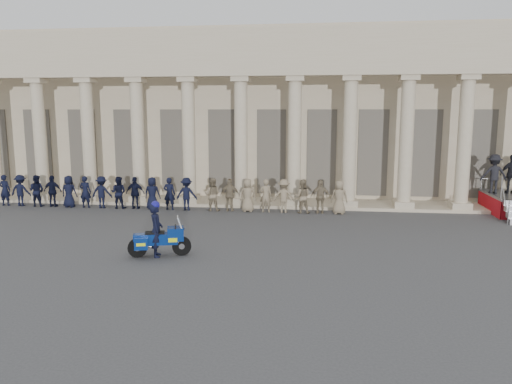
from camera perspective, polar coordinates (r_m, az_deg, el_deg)
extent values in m
plane|color=#3E3E41|center=(16.85, -1.53, -6.86)|extent=(90.00, 90.00, 0.00)
cube|color=#BBAA8C|center=(31.10, 2.69, 8.93)|extent=(40.00, 10.00, 9.00)
cube|color=#BBAA8C|center=(25.34, 1.49, -1.20)|extent=(40.00, 2.60, 0.15)
cube|color=#BBAA8C|center=(24.22, 1.37, 14.26)|extent=(35.80, 1.00, 1.00)
cube|color=#BBAA8C|center=(24.34, 1.38, 16.85)|extent=(35.80, 1.00, 1.20)
cube|color=#BBAA8C|center=(28.22, -23.05, -0.41)|extent=(0.90, 0.90, 0.30)
cylinder|color=#BBAA8C|center=(27.91, -23.43, 5.57)|extent=(0.64, 0.64, 5.60)
cube|color=#BBAA8C|center=(27.92, -23.82, 11.56)|extent=(0.85, 0.85, 0.24)
cube|color=#BBAA8C|center=(27.00, -18.28, -0.54)|extent=(0.90, 0.90, 0.30)
cylinder|color=#BBAA8C|center=(26.68, -18.60, 5.72)|extent=(0.64, 0.64, 5.60)
cube|color=#BBAA8C|center=(26.69, -18.93, 11.98)|extent=(0.85, 0.85, 0.24)
cube|color=#BBAA8C|center=(26.00, -13.09, -0.67)|extent=(0.90, 0.90, 0.30)
cylinder|color=#BBAA8C|center=(25.66, -13.34, 5.83)|extent=(0.64, 0.64, 5.60)
cube|color=#BBAA8C|center=(25.67, -13.58, 12.34)|extent=(0.85, 0.85, 0.24)
cube|color=#BBAA8C|center=(25.22, -7.54, -0.82)|extent=(0.90, 0.90, 0.30)
cylinder|color=#BBAA8C|center=(24.87, -7.69, 5.89)|extent=(0.64, 0.64, 5.60)
cube|color=#BBAA8C|center=(24.88, -7.84, 12.62)|extent=(0.85, 0.85, 0.24)
cube|color=#BBAA8C|center=(24.69, -1.70, -0.96)|extent=(0.90, 0.90, 0.30)
cylinder|color=#BBAA8C|center=(24.34, -1.73, 5.90)|extent=(0.64, 0.64, 5.60)
cube|color=#BBAA8C|center=(24.34, -1.76, 12.77)|extent=(0.85, 0.85, 0.24)
cube|color=#BBAA8C|center=(24.42, 4.34, -1.09)|extent=(0.90, 0.90, 0.30)
cylinder|color=#BBAA8C|center=(24.07, 4.43, 5.84)|extent=(0.64, 0.64, 5.60)
cube|color=#BBAA8C|center=(24.07, 4.52, 12.79)|extent=(0.85, 0.85, 0.24)
cube|color=#BBAA8C|center=(24.44, 10.44, -1.21)|extent=(0.90, 0.90, 0.30)
cylinder|color=#BBAA8C|center=(24.08, 10.65, 5.71)|extent=(0.64, 0.64, 5.60)
cube|color=#BBAA8C|center=(24.09, 10.86, 12.65)|extent=(0.85, 0.85, 0.24)
cube|color=#BBAA8C|center=(24.72, 16.47, -1.32)|extent=(0.90, 0.90, 0.30)
cylinder|color=#BBAA8C|center=(24.37, 16.79, 5.51)|extent=(0.64, 0.64, 5.60)
cube|color=#BBAA8C|center=(24.38, 17.12, 12.37)|extent=(0.85, 0.85, 0.24)
cube|color=#BBAA8C|center=(25.28, 22.30, -1.41)|extent=(0.90, 0.90, 0.30)
cylinder|color=#BBAA8C|center=(24.94, 22.71, 5.27)|extent=(0.64, 0.64, 5.60)
cube|color=#BBAA8C|center=(24.94, 23.14, 11.97)|extent=(0.85, 0.85, 0.24)
cube|color=black|center=(30.35, -23.54, 4.48)|extent=(1.30, 0.12, 4.20)
cube|color=black|center=(29.11, -19.12, 4.56)|extent=(1.30, 0.12, 4.20)
cube|color=black|center=(28.06, -14.34, 4.63)|extent=(1.30, 0.12, 4.20)
cube|color=black|center=(27.21, -9.22, 4.66)|extent=(1.30, 0.12, 4.20)
cube|color=black|center=(26.60, -3.82, 4.65)|extent=(1.30, 0.12, 4.20)
cube|color=black|center=(26.22, 1.78, 4.61)|extent=(1.30, 0.12, 4.20)
cube|color=black|center=(26.11, 7.49, 4.51)|extent=(1.30, 0.12, 4.20)
cube|color=black|center=(26.25, 13.19, 4.37)|extent=(1.30, 0.12, 4.20)
cube|color=black|center=(26.64, 18.78, 4.19)|extent=(1.30, 0.12, 4.20)
cube|color=black|center=(27.28, 24.14, 3.98)|extent=(1.30, 0.12, 4.20)
imported|color=black|center=(27.79, -26.77, 0.20)|extent=(0.57, 0.37, 1.56)
imported|color=black|center=(27.32, -25.30, 0.16)|extent=(1.00, 0.58, 1.56)
imported|color=black|center=(26.88, -23.78, 0.13)|extent=(0.76, 0.59, 1.56)
imported|color=black|center=(26.46, -22.21, 0.09)|extent=(0.91, 0.38, 1.56)
imported|color=black|center=(26.05, -20.59, 0.06)|extent=(0.76, 0.49, 1.56)
imported|color=black|center=(25.67, -18.92, 0.02)|extent=(0.57, 0.37, 1.56)
imported|color=black|center=(25.31, -17.20, -0.02)|extent=(1.00, 0.58, 1.56)
imported|color=black|center=(24.98, -15.44, -0.06)|extent=(0.76, 0.59, 1.56)
imported|color=black|center=(24.66, -13.63, -0.10)|extent=(0.91, 0.38, 1.56)
imported|color=black|center=(24.38, -11.77, -0.14)|extent=(0.76, 0.49, 1.56)
imported|color=black|center=(24.12, -9.87, -0.18)|extent=(0.57, 0.37, 1.56)
imported|color=black|center=(23.88, -7.93, -0.22)|extent=(1.00, 0.58, 1.56)
imported|color=#84745B|center=(23.59, -5.01, -0.29)|extent=(0.76, 0.59, 1.56)
imported|color=#84745B|center=(23.43, -2.99, -0.33)|extent=(0.91, 0.38, 1.56)
imported|color=#84745B|center=(23.29, -0.95, -0.38)|extent=(0.76, 0.49, 1.56)
imported|color=#84745B|center=(23.19, 1.12, -0.42)|extent=(0.57, 0.37, 1.56)
imported|color=#84745B|center=(23.12, 3.20, -0.46)|extent=(1.00, 0.58, 1.56)
imported|color=#84745B|center=(23.07, 5.30, -0.51)|extent=(0.76, 0.59, 1.56)
imported|color=#84745B|center=(23.06, 7.40, -0.55)|extent=(0.91, 0.38, 1.56)
imported|color=#84745B|center=(23.08, 9.49, -0.59)|extent=(0.76, 0.49, 1.56)
cube|color=#AA0D16|center=(25.55, 25.08, -1.27)|extent=(0.04, 3.15, 0.79)
imported|color=black|center=(25.60, 25.55, 1.89)|extent=(1.17, 0.67, 1.81)
imported|color=black|center=(25.86, 27.23, 1.84)|extent=(1.06, 0.44, 1.81)
cylinder|color=black|center=(16.57, -8.49, -6.12)|extent=(0.63, 0.30, 0.62)
cylinder|color=black|center=(16.63, -13.39, -6.22)|extent=(0.63, 0.30, 0.62)
cube|color=navy|center=(16.51, -10.81, -5.26)|extent=(1.15, 0.68, 0.36)
cube|color=navy|center=(16.47, -9.18, -4.71)|extent=(0.63, 0.62, 0.42)
cube|color=silver|center=(16.52, -9.16, -5.44)|extent=(0.28, 0.33, 0.11)
cube|color=#B2BFCC|center=(16.39, -8.65, -3.61)|extent=(0.31, 0.47, 0.50)
cube|color=black|center=(16.47, -11.49, -4.64)|extent=(0.68, 0.48, 0.09)
cube|color=navy|center=(16.53, -13.27, -5.06)|extent=(0.41, 0.40, 0.21)
cube|color=navy|center=(16.27, -13.00, -5.79)|extent=(0.47, 0.32, 0.38)
cube|color=#D8EB0C|center=(16.27, -13.00, -5.79)|extent=(0.33, 0.30, 0.09)
cube|color=navy|center=(16.85, -12.86, -5.26)|extent=(0.47, 0.32, 0.38)
cube|color=#D8EB0C|center=(16.85, -12.86, -5.26)|extent=(0.33, 0.30, 0.09)
cylinder|color=silver|center=(16.83, -12.37, -6.10)|extent=(0.57, 0.25, 0.09)
cylinder|color=black|center=(16.41, -9.20, -3.95)|extent=(0.22, 0.64, 0.03)
imported|color=black|center=(16.45, -11.33, -4.29)|extent=(0.58, 0.73, 1.75)
sphere|color=navy|center=(16.28, -11.42, -1.47)|extent=(0.28, 0.28, 0.28)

